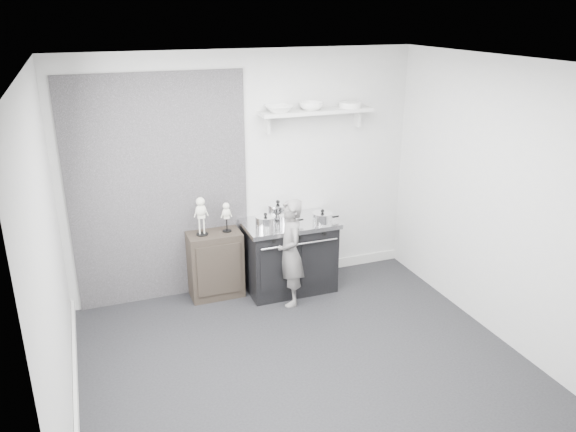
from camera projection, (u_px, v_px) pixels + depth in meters
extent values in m
plane|color=black|center=(304.00, 365.00, 5.18)|extent=(4.00, 4.00, 0.00)
cube|color=#BBBBB8|center=(245.00, 174.00, 6.29)|extent=(4.00, 0.02, 2.70)
cube|color=#BBBBB8|center=(428.00, 341.00, 3.13)|extent=(4.00, 0.02, 2.70)
cube|color=#BBBBB8|center=(50.00, 265.00, 4.05)|extent=(0.02, 3.60, 2.70)
cube|color=#BBBBB8|center=(499.00, 202.00, 5.36)|extent=(0.02, 3.60, 2.70)
cube|color=silver|center=(308.00, 63.00, 4.24)|extent=(4.00, 3.60, 0.02)
cube|color=black|center=(161.00, 192.00, 6.00)|extent=(1.90, 0.02, 2.50)
cube|color=silver|center=(325.00, 265.00, 7.05)|extent=(2.00, 0.03, 0.12)
cube|color=silver|center=(76.00, 410.00, 4.51)|extent=(0.03, 3.60, 0.12)
cube|color=silver|center=(316.00, 111.00, 6.20)|extent=(1.30, 0.26, 0.04)
cube|color=silver|center=(267.00, 124.00, 6.13)|extent=(0.03, 0.12, 0.20)
cube|color=silver|center=(358.00, 118.00, 6.49)|extent=(0.03, 0.12, 0.20)
cube|color=black|center=(289.00, 257.00, 6.47)|extent=(0.98, 0.59, 0.79)
cube|color=silver|center=(289.00, 223.00, 6.33)|extent=(1.04, 0.63, 0.05)
cube|color=black|center=(279.00, 269.00, 6.13)|extent=(0.41, 0.02, 0.51)
cube|color=black|center=(318.00, 263.00, 6.28)|extent=(0.41, 0.02, 0.51)
cylinder|color=silver|center=(300.00, 244.00, 6.09)|extent=(0.89, 0.02, 0.02)
cylinder|color=black|center=(274.00, 241.00, 5.97)|extent=(0.04, 0.03, 0.04)
cylinder|color=black|center=(299.00, 237.00, 6.07)|extent=(0.04, 0.03, 0.04)
cylinder|color=black|center=(324.00, 233.00, 6.17)|extent=(0.04, 0.03, 0.04)
cube|color=black|center=(215.00, 264.00, 6.32)|extent=(0.59, 0.34, 0.76)
imported|color=slate|center=(290.00, 253.00, 6.08)|extent=(0.33, 0.46, 1.21)
cylinder|color=white|center=(266.00, 222.00, 6.12)|extent=(0.22, 0.22, 0.12)
cylinder|color=white|center=(265.00, 217.00, 6.10)|extent=(0.23, 0.23, 0.01)
sphere|color=black|center=(265.00, 214.00, 6.09)|extent=(0.04, 0.04, 0.04)
cylinder|color=black|center=(278.00, 221.00, 6.17)|extent=(0.10, 0.02, 0.02)
cylinder|color=white|center=(278.00, 212.00, 6.38)|extent=(0.25, 0.25, 0.16)
cylinder|color=white|center=(278.00, 204.00, 6.35)|extent=(0.25, 0.25, 0.02)
sphere|color=black|center=(278.00, 202.00, 6.34)|extent=(0.04, 0.04, 0.04)
cylinder|color=black|center=(291.00, 210.00, 6.43)|extent=(0.10, 0.02, 0.02)
cylinder|color=white|center=(322.00, 218.00, 6.26)|extent=(0.22, 0.22, 0.11)
cylinder|color=white|center=(322.00, 213.00, 6.24)|extent=(0.23, 0.23, 0.01)
sphere|color=black|center=(323.00, 211.00, 6.23)|extent=(0.04, 0.04, 0.04)
cylinder|color=black|center=(335.00, 217.00, 6.31)|extent=(0.10, 0.02, 0.02)
cylinder|color=white|center=(288.00, 222.00, 6.14)|extent=(0.19, 0.19, 0.12)
cylinder|color=white|center=(288.00, 216.00, 6.12)|extent=(0.19, 0.19, 0.01)
sphere|color=black|center=(288.00, 214.00, 6.11)|extent=(0.03, 0.03, 0.03)
cylinder|color=black|center=(299.00, 220.00, 6.19)|extent=(0.10, 0.02, 0.02)
imported|color=white|center=(279.00, 109.00, 6.04)|extent=(0.29, 0.29, 0.07)
imported|color=white|center=(311.00, 106.00, 6.16)|extent=(0.27, 0.27, 0.08)
cylinder|color=white|center=(350.00, 105.00, 6.32)|extent=(0.25, 0.25, 0.06)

